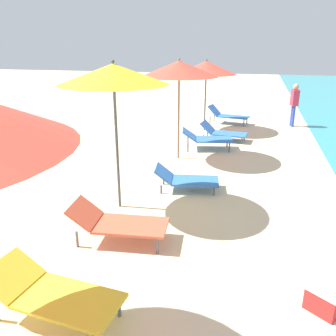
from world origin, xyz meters
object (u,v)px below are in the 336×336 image
object	(u,v)px
person_walking_mid	(294,101)
lounger_third_shoreside	(186,179)
lounger_third_inland	(117,222)
lounger_farthest_shoreside	(227,115)
umbrella_fourth	(179,69)
umbrella_farthest	(206,68)
lounger_farthest_inland	(223,132)
umbrella_third	(113,74)
cooler_box	(330,295)
lounger_fourth_shoreside	(206,138)
lounger_second_shoreside	(52,293)

from	to	relation	value
person_walking_mid	lounger_third_shoreside	bearing A→B (deg)	-123.47
lounger_third_inland	lounger_farthest_shoreside	distance (m)	9.13
umbrella_fourth	umbrella_farthest	distance (m)	3.46
lounger_farthest_shoreside	lounger_farthest_inland	bearing A→B (deg)	-77.25
umbrella_third	cooler_box	world-z (taller)	umbrella_third
lounger_third_inland	lounger_fourth_shoreside	world-z (taller)	lounger_third_inland
lounger_farthest_inland	cooler_box	world-z (taller)	lounger_farthest_inland
person_walking_mid	umbrella_farthest	bearing A→B (deg)	-167.94
lounger_second_shoreside	person_walking_mid	xyz separation A→B (m)	(3.32, 10.94, 0.62)
lounger_third_shoreside	umbrella_farthest	distance (m)	5.89
lounger_farthest_shoreside	person_walking_mid	bearing A→B (deg)	14.28
lounger_fourth_shoreside	person_walking_mid	xyz separation A→B (m)	(2.67, 3.85, 0.61)
lounger_third_inland	lounger_fourth_shoreside	distance (m)	5.42
umbrella_third	lounger_fourth_shoreside	size ratio (longest dim) A/B	1.71
lounger_third_shoreside	cooler_box	world-z (taller)	lounger_third_shoreside
lounger_second_shoreside	lounger_fourth_shoreside	size ratio (longest dim) A/B	1.01
umbrella_third	cooler_box	bearing A→B (deg)	-29.49
umbrella_fourth	lounger_fourth_shoreside	bearing A→B (deg)	59.54
umbrella_farthest	lounger_farthest_inland	bearing A→B (deg)	-58.66
lounger_third_shoreside	umbrella_fourth	size ratio (longest dim) A/B	0.54
lounger_fourth_shoreside	umbrella_farthest	bearing A→B (deg)	88.77
lounger_fourth_shoreside	person_walking_mid	size ratio (longest dim) A/B	0.99
lounger_farthest_inland	lounger_second_shoreside	bearing A→B (deg)	-91.62
lounger_third_inland	person_walking_mid	size ratio (longest dim) A/B	0.99
lounger_fourth_shoreside	person_walking_mid	distance (m)	4.72
umbrella_third	lounger_fourth_shoreside	xyz separation A→B (m)	(1.02, 4.23, -2.09)
lounger_third_shoreside	umbrella_farthest	world-z (taller)	umbrella_farthest
lounger_third_inland	person_walking_mid	distance (m)	9.81
umbrella_farthest	lounger_farthest_inland	size ratio (longest dim) A/B	1.64
lounger_third_inland	cooler_box	size ratio (longest dim) A/B	2.38
umbrella_fourth	lounger_farthest_shoreside	world-z (taller)	umbrella_fourth
umbrella_third	umbrella_fourth	bearing A→B (deg)	82.69
umbrella_third	lounger_third_shoreside	size ratio (longest dim) A/B	1.90
umbrella_farthest	lounger_farthest_shoreside	world-z (taller)	umbrella_farthest
umbrella_farthest	person_walking_mid	xyz separation A→B (m)	(3.09, 1.43, -1.22)
umbrella_farthest	person_walking_mid	distance (m)	3.62
umbrella_third	lounger_farthest_inland	distance (m)	5.94
umbrella_farthest	lounger_farthest_shoreside	xyz separation A→B (m)	(0.70, 1.28, -1.82)
lounger_farthest_inland	umbrella_third	bearing A→B (deg)	-98.97
lounger_third_shoreside	lounger_fourth_shoreside	world-z (taller)	lounger_fourth_shoreside
umbrella_fourth	person_walking_mid	bearing A→B (deg)	56.13
lounger_third_inland	umbrella_fourth	distance (m)	4.80
umbrella_fourth	lounger_farthest_shoreside	distance (m)	5.21
lounger_second_shoreside	umbrella_fourth	distance (m)	6.38
umbrella_farthest	cooler_box	bearing A→B (deg)	-72.02
lounger_second_shoreside	umbrella_third	distance (m)	3.57
lounger_second_shoreside	lounger_third_shoreside	bearing A→B (deg)	85.90
lounger_farthest_inland	person_walking_mid	bearing A→B (deg)	55.07
lounger_fourth_shoreside	umbrella_farthest	world-z (taller)	umbrella_farthest
umbrella_third	umbrella_fourth	size ratio (longest dim) A/B	1.03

